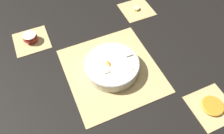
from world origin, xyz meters
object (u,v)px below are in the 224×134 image
apple_half (30,38)px  banana_coin_single (137,8)px  orange_slice_whole (212,106)px  fruit_salad_bowl (112,66)px

apple_half → banana_coin_single: bearing=-90.0°
orange_slice_whole → banana_coin_single: orange_slice_whole is taller
apple_half → orange_slice_whole: bearing=-137.8°
fruit_salad_bowl → orange_slice_whole: fruit_salad_bowl is taller
apple_half → banana_coin_single: apple_half is taller
orange_slice_whole → banana_coin_single: 0.64m
apple_half → fruit_salad_bowl: bearing=-137.8°
banana_coin_single → fruit_salad_bowl: bearing=138.0°
fruit_salad_bowl → orange_slice_whole: bearing=-137.9°
banana_coin_single → orange_slice_whole: bearing=180.0°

